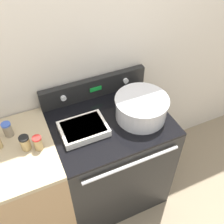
{
  "coord_description": "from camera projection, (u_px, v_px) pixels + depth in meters",
  "views": [
    {
      "loc": [
        -0.51,
        -0.84,
        2.19
      ],
      "look_at": [
        0.02,
        0.33,
        0.96
      ],
      "focal_mm": 42.0,
      "sensor_mm": 36.0,
      "label": 1
    }
  ],
  "objects": [
    {
      "name": "ladle",
      "position": [
        150.0,
        91.0,
        1.98
      ],
      "size": [
        0.07,
        0.29,
        0.07
      ],
      "color": "#B7B7B7",
      "rests_on": "stove_range"
    },
    {
      "name": "spice_jar_blue_cap",
      "position": [
        8.0,
        129.0,
        1.66
      ],
      "size": [
        0.06,
        0.06,
        0.1
      ],
      "color": "gray",
      "rests_on": "side_counter"
    },
    {
      "name": "side_counter",
      "position": [
        19.0,
        193.0,
        1.89
      ],
      "size": [
        0.64,
        0.64,
        0.91
      ],
      "color": "tan",
      "rests_on": "ground_plane"
    },
    {
      "name": "spice_jar_red_cap",
      "position": [
        38.0,
        143.0,
        1.58
      ],
      "size": [
        0.05,
        0.05,
        0.1
      ],
      "color": "tan",
      "rests_on": "side_counter"
    },
    {
      "name": "casserole_dish",
      "position": [
        83.0,
        129.0,
        1.71
      ],
      "size": [
        0.3,
        0.22,
        0.05
      ],
      "color": "silver",
      "rests_on": "stove_range"
    },
    {
      "name": "kitchen_wall",
      "position": [
        89.0,
        52.0,
        1.79
      ],
      "size": [
        8.0,
        0.05,
        2.5
      ],
      "color": "beige",
      "rests_on": "ground_plane"
    },
    {
      "name": "control_panel",
      "position": [
        94.0,
        87.0,
        1.94
      ],
      "size": [
        0.82,
        0.07,
        0.16
      ],
      "color": "black",
      "rests_on": "stove_range"
    },
    {
      "name": "spice_jar_black_cap",
      "position": [
        25.0,
        143.0,
        1.58
      ],
      "size": [
        0.06,
        0.06,
        0.1
      ],
      "color": "tan",
      "rests_on": "side_counter"
    },
    {
      "name": "ground_plane",
      "position": [
        126.0,
        219.0,
        2.22
      ],
      "size": [
        12.0,
        12.0,
        0.0
      ],
      "primitive_type": "plane",
      "color": "gray"
    },
    {
      "name": "mixing_bowl",
      "position": [
        141.0,
        107.0,
        1.77
      ],
      "size": [
        0.37,
        0.37,
        0.16
      ],
      "color": "silver",
      "rests_on": "stove_range"
    },
    {
      "name": "stove_range",
      "position": [
        111.0,
        160.0,
        2.11
      ],
      "size": [
        0.82,
        0.67,
        0.9
      ],
      "color": "black",
      "rests_on": "ground_plane"
    }
  ]
}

